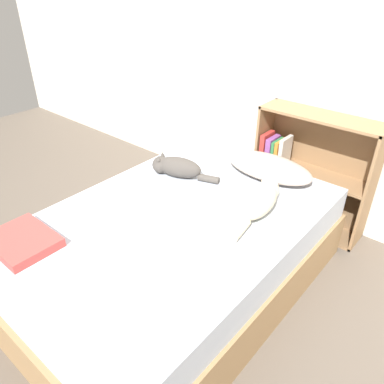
{
  "coord_description": "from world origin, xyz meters",
  "views": [
    {
      "loc": [
        1.25,
        -1.31,
        1.81
      ],
      "look_at": [
        0.0,
        0.15,
        0.64
      ],
      "focal_mm": 35.0,
      "sensor_mm": 36.0,
      "label": 1
    }
  ],
  "objects_px": {
    "bookshelf": "(310,168)",
    "pillow": "(269,167)",
    "cat_dark": "(176,167)",
    "bed": "(176,252)",
    "cat_light": "(259,200)"
  },
  "relations": [
    {
      "from": "pillow",
      "to": "cat_dark",
      "type": "bearing_deg",
      "value": -138.26
    },
    {
      "from": "bed",
      "to": "cat_dark",
      "type": "height_order",
      "value": "cat_dark"
    },
    {
      "from": "cat_light",
      "to": "bookshelf",
      "type": "bearing_deg",
      "value": -4.94
    },
    {
      "from": "bed",
      "to": "bookshelf",
      "type": "relative_size",
      "value": 2.19
    },
    {
      "from": "bed",
      "to": "bookshelf",
      "type": "distance_m",
      "value": 1.27
    },
    {
      "from": "cat_dark",
      "to": "bed",
      "type": "bearing_deg",
      "value": 113.49
    },
    {
      "from": "pillow",
      "to": "cat_dark",
      "type": "xyz_separation_m",
      "value": [
        -0.48,
        -0.43,
        0.01
      ]
    },
    {
      "from": "bed",
      "to": "pillow",
      "type": "height_order",
      "value": "pillow"
    },
    {
      "from": "bookshelf",
      "to": "pillow",
      "type": "bearing_deg",
      "value": -107.36
    },
    {
      "from": "cat_dark",
      "to": "bookshelf",
      "type": "distance_m",
      "value": 1.06
    },
    {
      "from": "cat_light",
      "to": "cat_dark",
      "type": "height_order",
      "value": "cat_light"
    },
    {
      "from": "cat_dark",
      "to": "bookshelf",
      "type": "xyz_separation_m",
      "value": [
        0.62,
        0.85,
        -0.14
      ]
    },
    {
      "from": "bed",
      "to": "cat_light",
      "type": "distance_m",
      "value": 0.61
    },
    {
      "from": "cat_light",
      "to": "cat_dark",
      "type": "xyz_separation_m",
      "value": [
        -0.67,
        -0.0,
        -0.0
      ]
    },
    {
      "from": "bed",
      "to": "pillow",
      "type": "xyz_separation_m",
      "value": [
        0.15,
        0.8,
        0.33
      ]
    }
  ]
}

